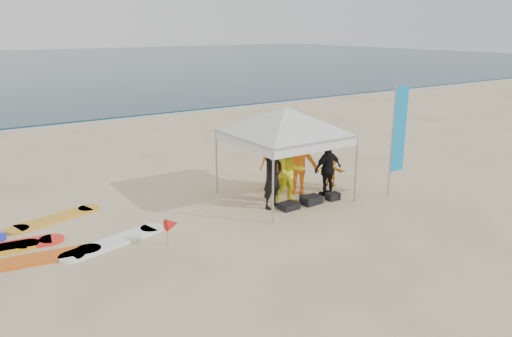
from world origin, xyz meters
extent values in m
plane|color=beige|center=(0.00, 0.00, 0.00)|extent=(120.00, 120.00, 0.00)
cube|color=silver|center=(0.00, 18.20, 0.00)|extent=(160.00, 1.20, 0.01)
imported|color=black|center=(1.68, 2.68, 0.88)|extent=(0.73, 0.57, 1.76)
imported|color=yellow|center=(2.29, 2.72, 0.87)|extent=(0.95, 0.79, 1.75)
imported|color=orange|center=(3.00, 3.26, 0.93)|extent=(1.39, 1.23, 1.87)
imported|color=black|center=(3.56, 2.63, 0.78)|extent=(0.93, 0.41, 1.57)
imported|color=orange|center=(2.71, 3.98, 0.91)|extent=(1.00, 0.77, 1.82)
imported|color=orange|center=(4.27, 3.25, 0.44)|extent=(0.61, 0.85, 0.88)
cylinder|color=#A5A5A8|center=(1.05, 4.57, 0.93)|extent=(0.05, 0.05, 1.85)
cylinder|color=#A5A5A8|center=(3.83, 4.57, 0.93)|extent=(0.05, 0.05, 1.85)
cylinder|color=#A5A5A8|center=(1.05, 1.79, 0.93)|extent=(0.05, 0.05, 1.85)
cylinder|color=#A5A5A8|center=(3.83, 1.79, 0.93)|extent=(0.05, 0.05, 1.85)
cube|color=silver|center=(2.44, 1.79, 1.73)|extent=(2.88, 0.02, 0.24)
cube|color=silver|center=(2.44, 4.57, 1.73)|extent=(2.88, 0.02, 0.24)
cube|color=silver|center=(1.05, 3.18, 1.73)|extent=(0.02, 2.88, 0.24)
cube|color=silver|center=(3.83, 3.18, 1.73)|extent=(0.02, 2.88, 0.24)
pyramid|color=silver|center=(2.44, 3.18, 2.59)|extent=(3.93, 3.93, 0.74)
cylinder|color=#A5A5A8|center=(4.91, 1.57, 1.61)|extent=(0.04, 0.04, 3.22)
cube|color=#0C80C8|center=(5.18, 1.57, 1.93)|extent=(0.51, 0.03, 2.39)
cylinder|color=#A5A5A8|center=(-1.65, 1.99, 0.30)|extent=(0.02, 0.02, 0.60)
cone|color=red|center=(-1.53, 1.99, 0.50)|extent=(0.28, 0.28, 0.28)
cube|color=black|center=(2.73, 2.32, 0.11)|extent=(0.58, 0.40, 0.22)
cube|color=black|center=(2.77, 2.48, 0.09)|extent=(0.54, 0.45, 0.18)
cube|color=black|center=(1.98, 2.36, 0.08)|extent=(0.52, 0.42, 0.16)
cube|color=black|center=(3.44, 2.25, 0.10)|extent=(0.37, 0.28, 0.20)
cube|color=gold|center=(-3.37, 4.99, 0.04)|extent=(1.96, 1.02, 0.07)
cube|color=#DA5E12|center=(-4.22, 2.85, 0.04)|extent=(2.14, 0.85, 0.07)
cube|color=white|center=(-2.59, 2.79, 0.04)|extent=(2.11, 1.02, 0.07)
camera|label=1|loc=(-5.65, -7.50, 4.69)|focal=35.00mm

